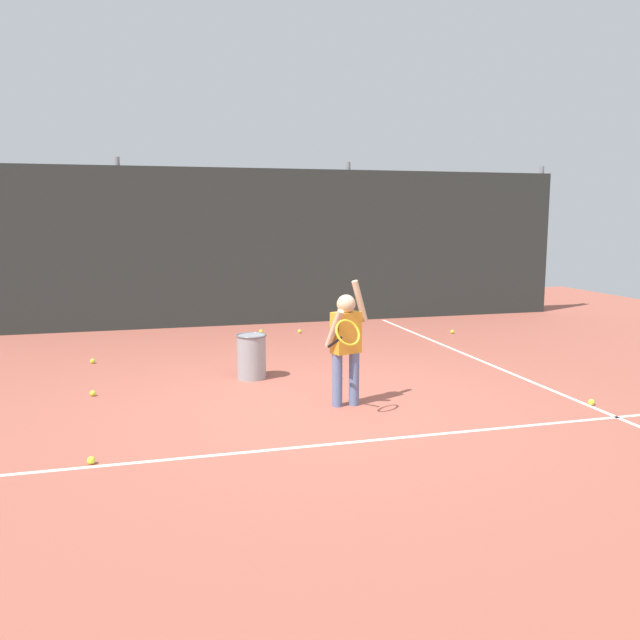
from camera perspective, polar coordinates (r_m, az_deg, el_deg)
The scene contains 17 objects.
ground_plane at distance 7.19m, azimuth 0.37°, elevation -7.47°, with size 20.00×20.00×0.00m, color #9E5142.
court_line_baseline at distance 6.16m, azimuth 3.31°, elevation -10.31°, with size 9.00×0.05×0.00m, color white.
court_line_sideline at distance 9.17m, azimuth 15.50°, elevation -4.18°, with size 0.05×9.00×0.00m, color white.
back_fence_windscreen at distance 12.48m, azimuth -6.84°, elevation 6.15°, with size 12.94×0.08×2.88m, color #282D2B.
fence_post_1 at distance 12.40m, azimuth -16.61°, elevation 6.17°, with size 0.09×0.09×3.03m, color slate.
fence_post_2 at distance 13.02m, azimuth 2.37°, elevation 6.65°, with size 0.09×0.09×3.03m, color slate.
fence_post_3 at distance 14.87m, azimuth 18.12°, elevation 6.50°, with size 0.09×0.09×3.03m, color slate.
tennis_player at distance 7.08m, azimuth 2.24°, elevation -1.69°, with size 0.58×0.73×1.35m.
ball_hopper at distance 8.42m, azimuth -5.86°, elevation -3.07°, with size 0.38×0.38×0.56m.
tennis_ball_0 at distance 5.93m, azimuth -18.94°, elevation -11.26°, with size 0.07×0.07×0.07m, color #CCE033.
tennis_ball_1 at distance 11.64m, azimuth -1.75°, elevation -0.97°, with size 0.07×0.07×0.07m, color #CCE033.
tennis_ball_2 at distance 11.66m, azimuth -5.05°, elevation -0.98°, with size 0.07×0.07×0.07m, color #CCE033.
tennis_ball_3 at distance 11.82m, azimuth 11.22°, elevation -0.99°, with size 0.07×0.07×0.07m, color #CCE033.
tennis_ball_4 at distance 9.79m, azimuth -18.82°, elevation -3.34°, with size 0.07×0.07×0.07m, color #CCE033.
tennis_ball_5 at distance 8.41m, azimuth 1.61°, elevation -4.82°, with size 0.07×0.07×0.07m, color #CCE033.
tennis_ball_6 at distance 8.04m, azimuth -18.81°, elevation -5.94°, with size 0.07×0.07×0.07m, color #CCE033.
tennis_ball_7 at distance 7.84m, azimuth 22.14°, elevation -6.51°, with size 0.07×0.07×0.07m, color #CCE033.
Camera 1 is at (-1.89, -6.64, 2.03)m, focal length 37.53 mm.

